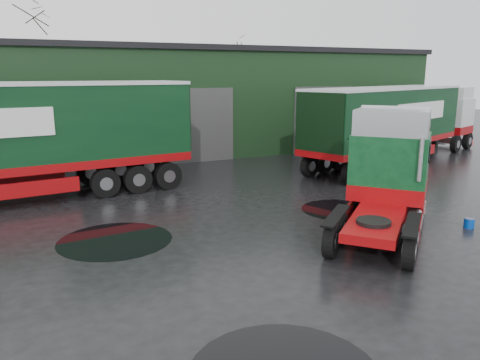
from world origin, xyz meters
name	(u,v)px	position (x,y,z in m)	size (l,w,h in m)	color
ground	(296,253)	(0.00, 0.00, 0.00)	(100.00, 100.00, 0.00)	black
warehouse	(169,99)	(2.00, 20.00, 3.16)	(32.40, 12.40, 6.30)	black
hero_tractor	(383,176)	(2.87, 0.08, 1.86)	(2.54, 5.99, 3.72)	#0D431F
lorry_right	(386,126)	(10.64, 9.00, 2.07)	(2.72, 15.72, 4.13)	silver
wash_bucket	(469,223)	(6.08, -0.33, 0.15)	(0.31, 0.31, 0.30)	#0739A5
tree_back_a	(33,74)	(-6.00, 30.00, 4.75)	(4.40, 4.40, 9.50)	black
tree_back_b	(225,85)	(10.00, 30.00, 3.75)	(4.40, 4.40, 7.50)	black
puddle_1	(340,210)	(3.53, 2.96, 0.00)	(2.73, 2.73, 0.01)	black
puddle_4	(115,240)	(-4.33, 3.00, 0.00)	(3.30, 3.30, 0.01)	black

